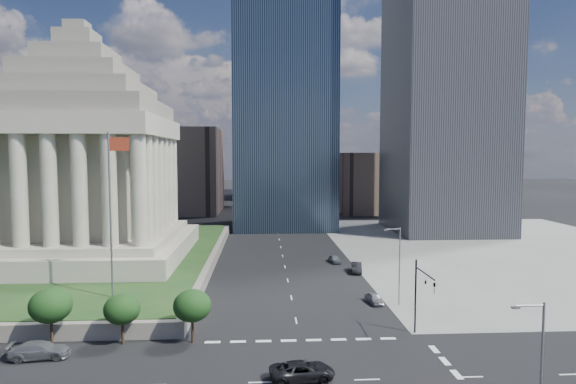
{
  "coord_description": "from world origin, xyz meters",
  "views": [
    {
      "loc": [
        -3.88,
        -34.16,
        19.02
      ],
      "look_at": [
        -1.18,
        15.61,
        15.26
      ],
      "focal_mm": 30.0,
      "sensor_mm": 36.0,
      "label": 1
    }
  ],
  "objects": [
    {
      "name": "sidewalk_ne",
      "position": [
        46.0,
        60.0,
        0.01
      ],
      "size": [
        68.0,
        90.0,
        0.03
      ],
      "primitive_type": "cube",
      "color": "slate",
      "rests_on": "ground"
    },
    {
      "name": "parked_sedan_near",
      "position": [
        10.6,
        26.05,
        0.65
      ],
      "size": [
        3.99,
        2.0,
        1.31
      ],
      "primitive_type": "imported",
      "rotation": [
        0.0,
        0.0,
        0.12
      ],
      "color": "gray",
      "rests_on": "ground"
    },
    {
      "name": "plaza_lawn",
      "position": [
        -45.0,
        50.0,
        1.85
      ],
      "size": [
        64.0,
        68.0,
        0.1
      ],
      "primitive_type": "cube",
      "color": "#1A3716",
      "rests_on": "plaza_terrace"
    },
    {
      "name": "midrise_glass",
      "position": [
        2.0,
        95.0,
        30.0
      ],
      "size": [
        26.0,
        26.0,
        60.0
      ],
      "primitive_type": "cube",
      "color": "black",
      "rests_on": "ground"
    },
    {
      "name": "ground",
      "position": [
        0.0,
        100.0,
        0.0
      ],
      "size": [
        500.0,
        500.0,
        0.0
      ],
      "primitive_type": "plane",
      "color": "black",
      "rests_on": "ground"
    },
    {
      "name": "pickup_truck",
      "position": [
        -0.52,
        5.28,
        0.78
      ],
      "size": [
        5.89,
        3.32,
        1.55
      ],
      "primitive_type": "imported",
      "rotation": [
        0.0,
        0.0,
        1.71
      ],
      "color": "black",
      "rests_on": "ground"
    },
    {
      "name": "parked_sedan_far",
      "position": [
        9.0,
        49.86,
        0.66
      ],
      "size": [
        4.06,
        2.16,
        1.31
      ],
      "primitive_type": "imported",
      "rotation": [
        0.0,
        0.0,
        0.16
      ],
      "color": "slate",
      "rests_on": "ground"
    },
    {
      "name": "flagpole",
      "position": [
        -21.83,
        24.0,
        13.11
      ],
      "size": [
        2.52,
        0.24,
        20.0
      ],
      "color": "slate",
      "rests_on": "plaza_lawn"
    },
    {
      "name": "traffic_signal_ne",
      "position": [
        12.5,
        13.7,
        5.25
      ],
      "size": [
        0.3,
        5.74,
        8.0
      ],
      "color": "black",
      "rests_on": "ground"
    },
    {
      "name": "war_memorial",
      "position": [
        -34.0,
        48.0,
        21.4
      ],
      "size": [
        34.0,
        34.0,
        39.0
      ],
      "primitive_type": null,
      "color": "gray",
      "rests_on": "plaza_lawn"
    },
    {
      "name": "parked_sedan_mid",
      "position": [
        11.5,
        42.46,
        0.78
      ],
      "size": [
        2.41,
        4.94,
        1.56
      ],
      "primitive_type": "imported",
      "rotation": [
        0.0,
        0.0,
        -0.17
      ],
      "color": "black",
      "rests_on": "ground"
    },
    {
      "name": "street_lamp_south",
      "position": [
        13.33,
        -6.0,
        5.66
      ],
      "size": [
        2.13,
        0.22,
        10.0
      ],
      "color": "slate",
      "rests_on": "ground"
    },
    {
      "name": "plaza_terrace",
      "position": [
        -45.0,
        50.0,
        0.9
      ],
      "size": [
        66.0,
        70.0,
        1.8
      ],
      "primitive_type": "cube",
      "color": "#676159",
      "rests_on": "ground"
    },
    {
      "name": "building_filler_ne",
      "position": [
        32.0,
        130.0,
        10.0
      ],
      "size": [
        20.0,
        30.0,
        20.0
      ],
      "primitive_type": "cube",
      "color": "brown",
      "rests_on": "ground"
    },
    {
      "name": "highrise_ne",
      "position": [
        42.0,
        85.0,
        50.0
      ],
      "size": [
        26.0,
        28.0,
        100.0
      ],
      "primitive_type": "cube",
      "color": "black",
      "rests_on": "ground"
    },
    {
      "name": "suv_grey",
      "position": [
        -24.81,
        10.96,
        0.79
      ],
      "size": [
        5.68,
        2.86,
        1.58
      ],
      "primitive_type": "imported",
      "rotation": [
        0.0,
        0.0,
        1.69
      ],
      "color": "#53555A",
      "rests_on": "ground"
    },
    {
      "name": "street_lamp_north",
      "position": [
        13.33,
        25.0,
        5.66
      ],
      "size": [
        2.13,
        0.22,
        10.0
      ],
      "color": "slate",
      "rests_on": "ground"
    },
    {
      "name": "building_filler_nw",
      "position": [
        -30.0,
        130.0,
        14.0
      ],
      "size": [
        24.0,
        30.0,
        28.0
      ],
      "primitive_type": "cube",
      "color": "brown",
      "rests_on": "ground"
    }
  ]
}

